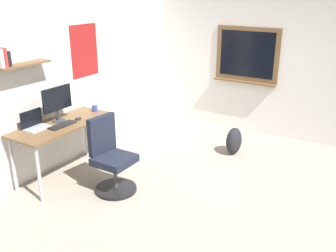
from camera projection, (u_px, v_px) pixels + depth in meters
ground_plane at (224, 200)px, 4.52m from camera, size 5.20×5.20×0.00m
wall_back at (68, 71)px, 5.28m from camera, size 5.00×0.30×2.60m
wall_right at (290, 61)px, 6.02m from camera, size 0.22×5.00×2.60m
desk at (63, 129)px, 4.89m from camera, size 1.39×0.59×0.75m
office_chair at (111, 160)px, 4.64m from camera, size 0.52×0.52×0.95m
laptop at (35, 124)px, 4.67m from camera, size 0.31×0.21×0.23m
monitor_primary at (57, 101)px, 4.84m from camera, size 0.46×0.17×0.46m
keyboard at (62, 125)px, 4.77m from camera, size 0.37×0.13×0.02m
computer_mouse at (78, 118)px, 4.99m from camera, size 0.10×0.06×0.03m
coffee_mug at (95, 108)px, 5.31m from camera, size 0.08×0.08×0.09m
backpack at (234, 141)px, 5.71m from camera, size 0.32×0.22×0.42m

